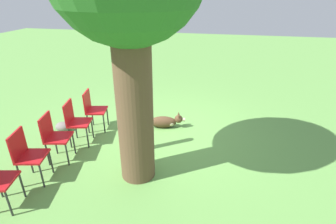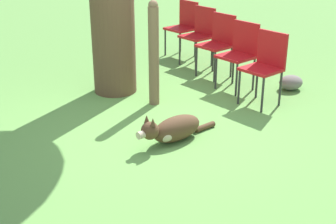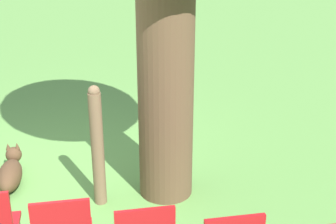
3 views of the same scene
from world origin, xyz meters
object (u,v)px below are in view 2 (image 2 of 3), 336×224
dog (172,129)px  red_chair_3 (200,32)px  red_chair_1 (240,51)px  red_chair_0 (266,63)px  fence_post (154,53)px  red_chair_2 (218,40)px  red_chair_4 (184,24)px

dog → red_chair_3: size_ratio=1.15×
red_chair_1 → red_chair_0: bearing=71.1°
dog → red_chair_0: size_ratio=1.15×
fence_post → dog: bearing=-107.9°
dog → red_chair_2: (1.75, 1.68, 0.41)m
fence_post → red_chair_0: fence_post is taller
dog → red_chair_0: (1.60, 0.42, 0.41)m
red_chair_1 → red_chair_2: 0.64m
red_chair_2 → red_chair_3: size_ratio=1.00×
dog → red_chair_2: size_ratio=1.15×
dog → red_chair_3: 2.98m
fence_post → red_chair_2: size_ratio=1.43×
red_chair_1 → red_chair_3: bearing=-108.9°
fence_post → red_chair_2: bearing=22.8°
red_chair_2 → red_chair_3: 0.64m
red_chair_0 → red_chair_1: size_ratio=1.00×
dog → red_chair_4: (1.90, 2.95, 0.41)m
red_chair_0 → red_chair_3: 1.91m
dog → red_chair_0: red_chair_0 is taller
dog → red_chair_3: red_chair_3 is taller
dog → red_chair_1: 2.02m
red_chair_3 → dog: bearing=39.8°
red_chair_0 → red_chair_3: bearing=-108.9°
dog → red_chair_1: red_chair_1 is taller
red_chair_2 → red_chair_4: size_ratio=1.00×
fence_post → red_chair_3: bearing=39.6°
fence_post → red_chair_1: 1.33m
red_chair_1 → fence_post: bearing=-13.9°
red_chair_0 → red_chair_2: same height
red_chair_1 → red_chair_3: same height
dog → red_chair_4: 3.53m
dog → fence_post: fence_post is taller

